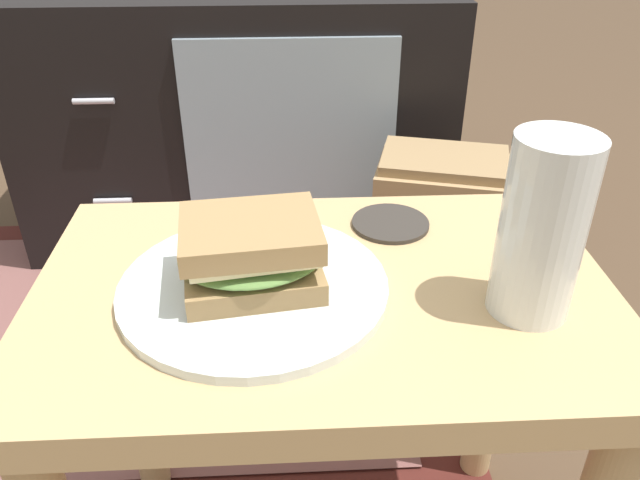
{
  "coord_description": "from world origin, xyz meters",
  "views": [
    {
      "loc": [
        -0.03,
        -0.5,
        0.81
      ],
      "look_at": [
        -0.0,
        0.0,
        0.51
      ],
      "focal_mm": 35.25,
      "sensor_mm": 36.0,
      "label": 1
    }
  ],
  "objects_px": {
    "sandwich_front": "(251,253)",
    "paper_bag": "(436,243)",
    "plate": "(254,287)",
    "coaster": "(390,223)",
    "tv_cabinet": "(240,115)",
    "beer_glass": "(542,231)"
  },
  "relations": [
    {
      "from": "tv_cabinet",
      "to": "beer_glass",
      "type": "distance_m",
      "value": 1.08
    },
    {
      "from": "tv_cabinet",
      "to": "coaster",
      "type": "distance_m",
      "value": 0.88
    },
    {
      "from": "tv_cabinet",
      "to": "paper_bag",
      "type": "bearing_deg",
      "value": -47.2
    },
    {
      "from": "plate",
      "to": "sandwich_front",
      "type": "distance_m",
      "value": 0.04
    },
    {
      "from": "plate",
      "to": "coaster",
      "type": "bearing_deg",
      "value": 38.56
    },
    {
      "from": "plate",
      "to": "beer_glass",
      "type": "height_order",
      "value": "beer_glass"
    },
    {
      "from": "plate",
      "to": "paper_bag",
      "type": "distance_m",
      "value": 0.68
    },
    {
      "from": "coaster",
      "to": "sandwich_front",
      "type": "bearing_deg",
      "value": -141.44
    },
    {
      "from": "coaster",
      "to": "plate",
      "type": "bearing_deg",
      "value": -141.44
    },
    {
      "from": "plate",
      "to": "sandwich_front",
      "type": "height_order",
      "value": "sandwich_front"
    },
    {
      "from": "beer_glass",
      "to": "tv_cabinet",
      "type": "bearing_deg",
      "value": 108.26
    },
    {
      "from": "paper_bag",
      "to": "tv_cabinet",
      "type": "bearing_deg",
      "value": 132.8
    },
    {
      "from": "sandwich_front",
      "to": "coaster",
      "type": "distance_m",
      "value": 0.19
    },
    {
      "from": "sandwich_front",
      "to": "coaster",
      "type": "relative_size",
      "value": 1.71
    },
    {
      "from": "beer_glass",
      "to": "coaster",
      "type": "distance_m",
      "value": 0.2
    },
    {
      "from": "sandwich_front",
      "to": "beer_glass",
      "type": "relative_size",
      "value": 0.89
    },
    {
      "from": "tv_cabinet",
      "to": "sandwich_front",
      "type": "relative_size",
      "value": 6.48
    },
    {
      "from": "plate",
      "to": "paper_bag",
      "type": "relative_size",
      "value": 0.7
    },
    {
      "from": "sandwich_front",
      "to": "paper_bag",
      "type": "bearing_deg",
      "value": 59.38
    },
    {
      "from": "plate",
      "to": "paper_bag",
      "type": "bearing_deg",
      "value": 59.38
    },
    {
      "from": "tv_cabinet",
      "to": "coaster",
      "type": "xyz_separation_m",
      "value": [
        0.23,
        -0.84,
        0.17
      ]
    },
    {
      "from": "beer_glass",
      "to": "coaster",
      "type": "bearing_deg",
      "value": 122.92
    }
  ]
}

